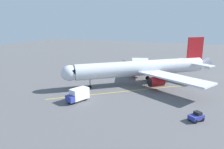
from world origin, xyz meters
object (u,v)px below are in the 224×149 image
object	(u,v)px
belt_loader_near_nose	(131,64)
tug_portside	(196,117)
ground_crew_wing_walker	(161,76)
ground_crew_marshaller	(74,77)
airplane	(143,68)
belt_loader_rear_apron	(147,63)
box_truck_starboard_side	(78,95)

from	to	relation	value
belt_loader_near_nose	tug_portside	bearing A→B (deg)	120.98
ground_crew_wing_walker	belt_loader_near_nose	bearing A→B (deg)	-45.92
ground_crew_marshaller	belt_loader_near_nose	xyz separation A→B (m)	(-9.05, -23.71, -0.17)
airplane	tug_portside	xyz separation A→B (m)	(-13.22, 17.51, -3.30)
airplane	tug_portside	bearing A→B (deg)	127.06
airplane	tug_portside	world-z (taller)	airplane
ground_crew_marshaller	belt_loader_rear_apron	xyz separation A→B (m)	(-14.04, -27.44, -0.17)
airplane	ground_crew_marshaller	size ratio (longest dim) A/B	19.82
airplane	box_truck_starboard_side	bearing A→B (deg)	62.65
belt_loader_near_nose	box_truck_starboard_side	distance (m)	37.06
airplane	belt_loader_rear_apron	size ratio (longest dim) A/B	7.18
belt_loader_near_nose	belt_loader_rear_apron	distance (m)	6.23
box_truck_starboard_side	ground_crew_marshaller	bearing A→B (deg)	-55.02
airplane	belt_loader_near_nose	size ratio (longest dim) A/B	8.07
box_truck_starboard_side	belt_loader_rear_apron	bearing A→B (deg)	-96.58
belt_loader_near_nose	airplane	bearing A→B (deg)	114.88
airplane	box_truck_starboard_side	xyz separation A→B (m)	(8.91, 17.22, -2.62)
ground_crew_marshaller	box_truck_starboard_side	bearing A→B (deg)	124.98
ground_crew_wing_walker	belt_loader_rear_apron	xyz separation A→B (m)	(7.82, -16.96, -0.17)
belt_loader_rear_apron	tug_portside	bearing A→B (deg)	113.00
ground_crew_marshaller	airplane	bearing A→B (deg)	-168.00
box_truck_starboard_side	belt_loader_rear_apron	distance (m)	41.06
ground_crew_wing_walker	airplane	bearing A→B (deg)	61.35
ground_crew_marshaller	belt_loader_rear_apron	size ratio (longest dim) A/B	0.36
airplane	ground_crew_wing_walker	distance (m)	8.15
ground_crew_wing_walker	belt_loader_rear_apron	bearing A→B (deg)	-65.25
tug_portside	airplane	bearing A→B (deg)	-52.94
ground_crew_wing_walker	box_truck_starboard_side	world-z (taller)	box_truck_starboard_side
airplane	tug_portside	distance (m)	22.19
belt_loader_near_nose	belt_loader_rear_apron	xyz separation A→B (m)	(-4.99, -3.73, 0.00)
ground_crew_marshaller	ground_crew_wing_walker	xyz separation A→B (m)	(-21.86, -10.48, 0.00)
tug_portside	belt_loader_rear_apron	xyz separation A→B (m)	(17.43, -41.07, 0.01)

